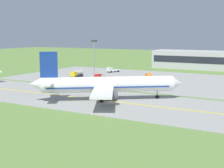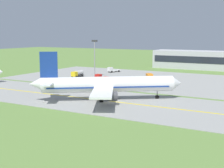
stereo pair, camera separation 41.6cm
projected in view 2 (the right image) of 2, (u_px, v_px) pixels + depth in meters
name	position (u px, v px, depth m)	size (l,w,h in m)	color
ground_plane	(112.00, 102.00, 82.36)	(500.00, 500.00, 0.00)	olive
taxiway_strip	(112.00, 102.00, 82.35)	(240.00, 28.00, 0.10)	gray
apron_pad	(196.00, 83.00, 113.66)	(140.00, 52.00, 0.10)	gray
taxiway_centreline	(112.00, 101.00, 82.34)	(220.00, 0.60, 0.01)	yellow
airplane_lead	(106.00, 85.00, 83.67)	(34.19, 28.86, 12.70)	white
service_truck_baggage	(100.00, 77.00, 120.23)	(2.84, 6.57, 2.59)	red
service_truck_fuel	(149.00, 76.00, 119.22)	(4.80, 6.21, 2.60)	orange
service_truck_catering	(112.00, 70.00, 144.24)	(4.20, 6.71, 2.59)	silver
service_truck_pushback	(78.00, 73.00, 128.35)	(2.46, 6.05, 2.65)	yellow
terminal_building	(215.00, 60.00, 154.66)	(58.54, 12.52, 10.03)	#B2B2B7
apron_light_mast	(95.00, 54.00, 126.31)	(2.40, 0.50, 14.70)	gray
traffic_cone_near_edge	(53.00, 85.00, 107.71)	(0.44, 0.44, 0.60)	orange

